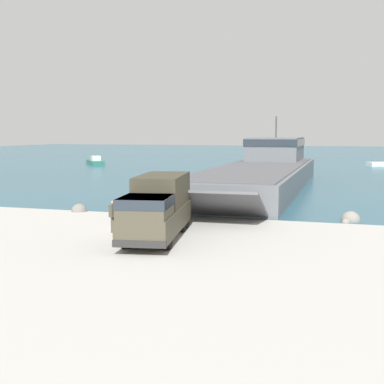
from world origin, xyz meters
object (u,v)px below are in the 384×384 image
(military_truck, at_px, (157,207))
(moored_boat_b, at_px, (95,162))
(landing_craft, at_px, (263,169))
(soldier_on_ramp, at_px, (113,214))

(military_truck, relative_size, moored_boat_b, 1.20)
(military_truck, bearing_deg, moored_boat_b, -159.33)
(landing_craft, distance_m, moored_boat_b, 42.07)
(military_truck, height_order, soldier_on_ramp, military_truck)
(soldier_on_ramp, bearing_deg, landing_craft, -74.63)
(military_truck, xyz_separation_m, moored_boat_b, (-31.90, 54.60, -1.09))
(landing_craft, distance_m, soldier_on_ramp, 27.42)
(military_truck, distance_m, soldier_on_ramp, 2.90)
(landing_craft, height_order, moored_boat_b, landing_craft)
(landing_craft, relative_size, moored_boat_b, 5.73)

